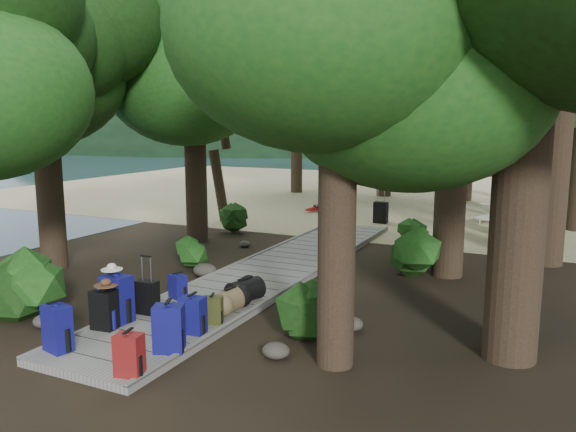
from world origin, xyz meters
The scene contains 48 objects.
ground centered at (0.00, 0.00, 0.00)m, with size 120.00×120.00×0.00m, color black.
sand_beach centered at (0.00, 16.00, 0.01)m, with size 40.00×22.00×0.02m, color #CBBA89.
water_bay centered at (-32.00, 25.00, 0.00)m, with size 50.00×60.00×0.02m, color #294355.
distant_hill centered at (-40.00, 48.00, 0.00)m, with size 32.00×16.00×12.00m, color black.
boardwalk centered at (0.00, 1.00, 0.06)m, with size 2.00×12.00×0.12m, color gray.
backpack_left_a centered at (-0.69, -4.54, 0.50)m, with size 0.40×0.28×0.76m, color navy, non-canonical shape.
backpack_left_b centered at (-0.72, -3.57, 0.47)m, with size 0.38×0.27×0.70m, color black, non-canonical shape.
backpack_left_c centered at (-0.76, -3.22, 0.56)m, with size 0.47×0.34×0.87m, color navy, non-canonical shape.
backpack_left_d centered at (-0.63, -1.75, 0.37)m, with size 0.32×0.23×0.49m, color navy, non-canonical shape.
backpack_right_a centered at (0.80, -4.72, 0.43)m, with size 0.35×0.25×0.62m, color maroon, non-canonical shape.
backpack_right_b centered at (0.78, -3.86, 0.50)m, with size 0.43×0.30×0.77m, color navy, non-canonical shape.
backpack_right_c centered at (0.67, -3.11, 0.44)m, with size 0.38×0.27×0.64m, color navy, non-canonical shape.
backpack_right_d centered at (0.71, -2.62, 0.37)m, with size 0.32×0.23×0.49m, color #3C441C, non-canonical shape.
duffel_right_khaki centered at (0.68, -1.99, 0.32)m, with size 0.40×0.60×0.40m, color brown, non-canonical shape.
duffel_right_black centered at (0.64, -1.41, 0.33)m, with size 0.42×0.67×0.42m, color black, non-canonical shape.
suitcase_on_boardwalk centered at (-0.55, -2.71, 0.41)m, with size 0.38×0.21×0.58m, color black, non-canonical shape.
lone_suitcase_on_sand centered at (0.40, 8.21, 0.38)m, with size 0.46×0.26×0.72m, color black, non-canonical shape.
hat_brown centered at (-0.70, -3.52, 0.88)m, with size 0.38×0.38×0.11m, color #51351E, non-canonical shape.
hat_white centered at (-0.85, -3.22, 1.05)m, with size 0.35×0.35×0.12m, color silver, non-canonical shape.
kayak centered at (-2.50, 9.69, 0.17)m, with size 0.64×2.90×0.29m, color #A80E0F.
sun_lounger centered at (3.70, 9.96, 0.31)m, with size 0.57×1.77×0.57m, color silver, non-canonical shape.
tree_right_a centered at (3.01, -2.99, 3.73)m, with size 4.48×4.48×7.46m, color black, non-canonical shape.
tree_right_c centered at (3.60, 2.50, 4.89)m, with size 5.65×5.65×9.78m, color black, non-canonical shape.
tree_right_d centered at (5.57, 4.59, 5.58)m, with size 6.09×6.09×11.17m, color black, non-canonical shape.
tree_right_e centered at (4.59, 7.43, 4.97)m, with size 5.52×5.52×9.93m, color black, non-canonical shape.
tree_left_b centered at (-4.87, -0.83, 4.32)m, with size 4.79×4.79×8.63m, color black, non-canonical shape.
tree_left_c centered at (-3.62, 3.23, 4.42)m, with size 5.08×5.08×8.83m, color black, non-canonical shape.
tree_back_a centered at (-1.51, 15.26, 4.76)m, with size 5.50×5.50×9.52m, color black, non-canonical shape.
tree_back_b centered at (2.08, 15.31, 4.91)m, with size 5.49×5.49×9.81m, color black, non-canonical shape.
tree_back_c centered at (4.65, 15.65, 4.83)m, with size 5.37×5.37×9.67m, color black, non-canonical shape.
tree_back_d centered at (-5.75, 14.74, 4.00)m, with size 4.80×4.80×7.99m, color black, non-canonical shape.
palm_right_a centered at (3.24, 5.60, 4.15)m, with size 4.87×4.87×8.29m, color #113A10, non-canonical shape.
palm_right_b centered at (4.82, 10.35, 3.82)m, with size 3.96×3.96×7.64m, color #113A10, non-canonical shape.
palm_right_c centered at (2.43, 12.03, 3.37)m, with size 4.23×4.23×6.73m, color #113A10, non-canonical shape.
palm_left_a centered at (-4.82, 6.15, 3.77)m, with size 4.74×4.74×7.53m, color #113A10, non-canonical shape.
rock_left_a centered at (-1.89, -3.73, 0.11)m, with size 0.41×0.37×0.22m, color #4C473F, non-canonical shape.
rock_left_b centered at (-2.28, -1.53, 0.10)m, with size 0.36×0.32×0.20m, color #4C473F, non-canonical shape.
rock_left_c centered at (-1.24, 0.05, 0.15)m, with size 0.53×0.48×0.29m, color #4C473F, non-canonical shape.
rock_left_d centered at (-1.94, 3.06, 0.09)m, with size 0.32×0.29×0.18m, color #4C473F, non-canonical shape.
rock_right_a centered at (2.16, -3.17, 0.11)m, with size 0.41×0.37×0.23m, color #4C473F, non-canonical shape.
rock_right_b centered at (2.77, -1.66, 0.12)m, with size 0.43×0.38×0.23m, color #4C473F, non-canonical shape.
rock_right_c centered at (1.45, 1.45, 0.10)m, with size 0.37×0.33×0.20m, color #4C473F, non-canonical shape.
shrub_left_a centered at (-2.58, -3.46, 0.56)m, with size 1.24×1.24×1.11m, color #164A16, non-canonical shape.
shrub_left_b centered at (-1.80, 0.56, 0.35)m, with size 0.79×0.79×0.71m, color #164A16, non-canonical shape.
shrub_left_c centered at (-3.17, 4.56, 0.48)m, with size 1.07×1.07×0.97m, color #164A16, non-canonical shape.
shrub_right_a centered at (2.11, -2.24, 0.42)m, with size 0.94×0.94×0.84m, color #164A16, non-canonical shape.
shrub_right_b centered at (2.90, 2.01, 0.56)m, with size 1.25×1.25×1.12m, color #164A16, non-canonical shape.
shrub_right_c centered at (2.27, 5.12, 0.39)m, with size 0.86×0.86×0.78m, color #164A16, non-canonical shape.
Camera 1 is at (5.65, -10.06, 3.39)m, focal length 35.00 mm.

